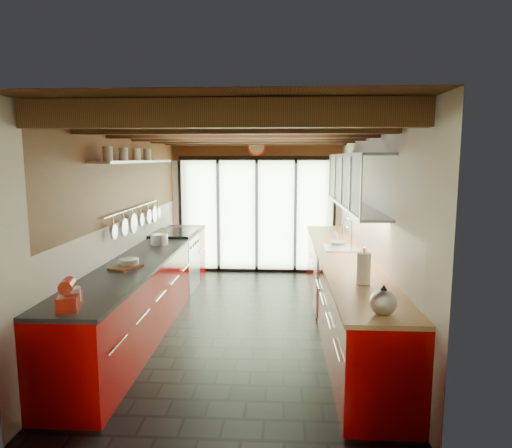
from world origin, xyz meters
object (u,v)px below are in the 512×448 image
(bowl, at_px, (338,243))
(stand_mixer, at_px, (70,296))
(kettle, at_px, (383,301))
(soap_bottle, at_px, (335,235))
(paper_towel, at_px, (364,269))

(bowl, bearing_deg, stand_mixer, -131.05)
(bowl, bearing_deg, kettle, -90.00)
(stand_mixer, xyz_separation_m, bowl, (2.54, 2.92, -0.07))
(stand_mixer, bearing_deg, bowl, 48.95)
(kettle, distance_m, bowl, 2.93)
(stand_mixer, bearing_deg, soap_bottle, 52.46)
(soap_bottle, bearing_deg, bowl, -90.00)
(stand_mixer, height_order, soap_bottle, stand_mixer)
(kettle, height_order, paper_towel, paper_towel)
(stand_mixer, relative_size, bowl, 1.45)
(bowl, bearing_deg, soap_bottle, 90.00)
(paper_towel, height_order, bowl, paper_towel)
(kettle, distance_m, paper_towel, 0.88)
(soap_bottle, xyz_separation_m, bowl, (0.00, -0.39, -0.06))
(paper_towel, relative_size, bowl, 1.71)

